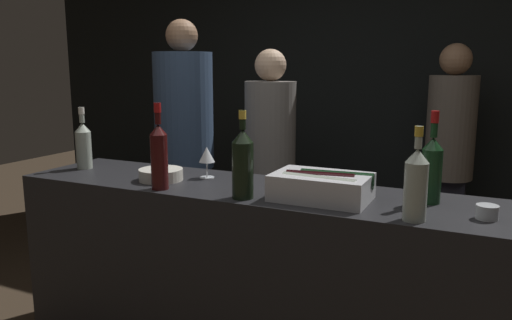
{
  "coord_description": "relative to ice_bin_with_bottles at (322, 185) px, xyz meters",
  "views": [
    {
      "loc": [
        0.93,
        -1.66,
        1.52
      ],
      "look_at": [
        0.0,
        0.29,
        1.11
      ],
      "focal_mm": 35.0,
      "sensor_mm": 36.0,
      "label": 1
    }
  ],
  "objects": [
    {
      "name": "person_in_hoodie",
      "position": [
        -1.28,
        0.94,
        -0.04
      ],
      "size": [
        0.39,
        0.39,
        1.82
      ],
      "rotation": [
        0.0,
        0.0,
        0.09
      ],
      "color": "black",
      "rests_on": "ground_plane"
    },
    {
      "name": "champagne_bottle",
      "position": [
        -0.3,
        -0.11,
        0.09
      ],
      "size": [
        0.09,
        0.09,
        0.36
      ],
      "color": "black",
      "rests_on": "bar_counter"
    },
    {
      "name": "bowl_white",
      "position": [
        -0.79,
        0.01,
        -0.03
      ],
      "size": [
        0.21,
        0.21,
        0.05
      ],
      "color": "silver",
      "rests_on": "bar_counter"
    },
    {
      "name": "person_grey_polo",
      "position": [
        -0.75,
        1.19,
        -0.14
      ],
      "size": [
        0.34,
        0.34,
        1.63
      ],
      "rotation": [
        0.0,
        0.0,
        2.06
      ],
      "color": "black",
      "rests_on": "ground_plane"
    },
    {
      "name": "red_wine_bottle_tall",
      "position": [
        -0.69,
        -0.13,
        0.09
      ],
      "size": [
        0.07,
        0.07,
        0.38
      ],
      "color": "#380F0F",
      "rests_on": "bar_counter"
    },
    {
      "name": "bar_counter",
      "position": [
        -0.34,
        0.06,
        -0.56
      ],
      "size": [
        2.27,
        0.53,
        0.99
      ],
      "color": "black",
      "rests_on": "ground_plane"
    },
    {
      "name": "red_wine_bottle_burgundy",
      "position": [
        0.4,
        0.14,
        0.08
      ],
      "size": [
        0.08,
        0.08,
        0.36
      ],
      "color": "#143319",
      "rests_on": "bar_counter"
    },
    {
      "name": "candle_votive",
      "position": [
        0.6,
        -0.0,
        -0.03
      ],
      "size": [
        0.08,
        0.08,
        0.05
      ],
      "color": "silver",
      "rests_on": "bar_counter"
    },
    {
      "name": "ice_bin_with_bottles",
      "position": [
        0.0,
        0.0,
        0.0
      ],
      "size": [
        0.39,
        0.25,
        0.11
      ],
      "color": "silver",
      "rests_on": "bar_counter"
    },
    {
      "name": "white_wine_bottle",
      "position": [
        -1.32,
        0.07,
        0.07
      ],
      "size": [
        0.08,
        0.08,
        0.32
      ],
      "color": "#9EA899",
      "rests_on": "bar_counter"
    },
    {
      "name": "rose_wine_bottle",
      "position": [
        0.37,
        -0.13,
        0.07
      ],
      "size": [
        0.08,
        0.08,
        0.33
      ],
      "color": "#9EA899",
      "rests_on": "bar_counter"
    },
    {
      "name": "wall_back_chalkboard",
      "position": [
        -0.34,
        2.2,
        0.35
      ],
      "size": [
        6.4,
        0.06,
        2.8
      ],
      "color": "black",
      "rests_on": "ground_plane"
    },
    {
      "name": "person_blond_tee",
      "position": [
        0.34,
        1.75,
        -0.11
      ],
      "size": [
        0.32,
        0.32,
        1.67
      ],
      "rotation": [
        0.0,
        0.0,
        -2.14
      ],
      "color": "black",
      "rests_on": "ground_plane"
    },
    {
      "name": "wine_glass",
      "position": [
        -0.62,
        0.15,
        0.05
      ],
      "size": [
        0.08,
        0.08,
        0.15
      ],
      "color": "silver",
      "rests_on": "bar_counter"
    }
  ]
}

